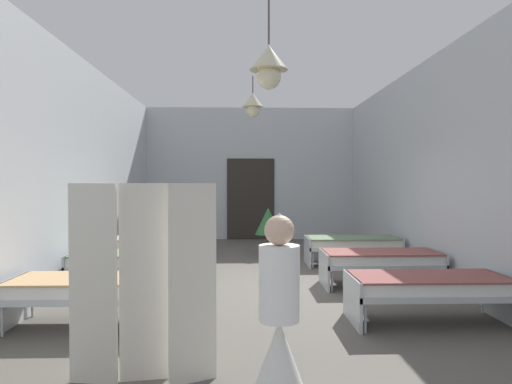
# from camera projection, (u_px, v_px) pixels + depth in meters

# --- Properties ---
(ground_plane) EXTENTS (6.75, 12.82, 0.10)m
(ground_plane) POSITION_uv_depth(u_px,v_px,m) (257.00, 290.00, 7.32)
(ground_plane) COLOR #59544C
(room_shell) EXTENTS (6.55, 12.42, 3.91)m
(room_shell) POSITION_uv_depth(u_px,v_px,m) (255.00, 169.00, 8.61)
(room_shell) COLOR silver
(room_shell) RESTS_ON ground
(bed_left_row_0) EXTENTS (1.90, 0.84, 0.57)m
(bed_left_row_0) POSITION_uv_depth(u_px,v_px,m) (92.00, 289.00, 5.35)
(bed_left_row_0) COLOR #B7BCC1
(bed_left_row_0) RESTS_ON ground
(bed_right_row_0) EXTENTS (1.90, 0.84, 0.57)m
(bed_right_row_0) POSITION_uv_depth(u_px,v_px,m) (428.00, 287.00, 5.46)
(bed_right_row_0) COLOR #B7BCC1
(bed_right_row_0) RESTS_ON ground
(bed_left_row_1) EXTENTS (1.90, 0.84, 0.57)m
(bed_left_row_1) POSITION_uv_depth(u_px,v_px,m) (132.00, 261.00, 7.25)
(bed_left_row_1) COLOR #B7BCC1
(bed_left_row_1) RESTS_ON ground
(bed_right_row_1) EXTENTS (1.90, 0.84, 0.57)m
(bed_right_row_1) POSITION_uv_depth(u_px,v_px,m) (381.00, 259.00, 7.36)
(bed_right_row_1) COLOR #B7BCC1
(bed_right_row_1) RESTS_ON ground
(bed_left_row_2) EXTENTS (1.90, 0.84, 0.57)m
(bed_left_row_2) POSITION_uv_depth(u_px,v_px,m) (155.00, 244.00, 9.15)
(bed_left_row_2) COLOR #B7BCC1
(bed_left_row_2) RESTS_ON ground
(bed_right_row_2) EXTENTS (1.90, 0.84, 0.57)m
(bed_right_row_2) POSITION_uv_depth(u_px,v_px,m) (352.00, 244.00, 9.26)
(bed_right_row_2) COLOR #B7BCC1
(bed_right_row_2) RESTS_ON ground
(nurse_near_aisle) EXTENTS (0.52, 0.52, 1.49)m
(nurse_near_aisle) POSITION_uv_depth(u_px,v_px,m) (279.00, 343.00, 3.29)
(nurse_near_aisle) COLOR white
(nurse_near_aisle) RESTS_ON ground
(potted_plant) EXTENTS (0.61, 0.61, 1.11)m
(potted_plant) POSITION_uv_depth(u_px,v_px,m) (268.00, 225.00, 10.44)
(potted_plant) COLOR brown
(potted_plant) RESTS_ON ground
(privacy_screen) EXTENTS (1.25, 0.21, 1.70)m
(privacy_screen) POSITION_uv_depth(u_px,v_px,m) (144.00, 283.00, 3.83)
(privacy_screen) COLOR silver
(privacy_screen) RESTS_ON ground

